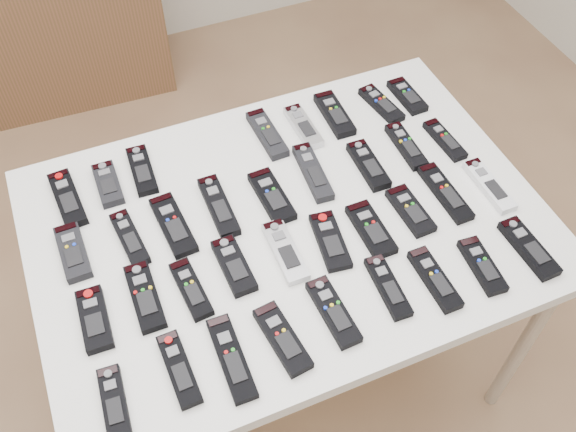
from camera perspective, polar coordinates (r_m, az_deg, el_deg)
name	(u,v)px	position (r m, az deg, el deg)	size (l,w,h in m)	color
ground	(280,379)	(2.22, -0.76, -14.25)	(4.00, 4.00, 0.00)	brown
table	(288,235)	(1.63, 0.00, -1.71)	(1.25, 0.88, 0.78)	white
remote_0	(68,199)	(1.71, -19.00, 1.46)	(0.06, 0.19, 0.02)	black
remote_1	(108,184)	(1.71, -15.71, 2.74)	(0.06, 0.14, 0.02)	black
remote_2	(142,170)	(1.73, -12.85, 3.98)	(0.05, 0.17, 0.02)	black
remote_3	(267,134)	(1.78, -1.86, 7.30)	(0.05, 0.19, 0.02)	black
remote_4	(303,127)	(1.80, 1.36, 7.93)	(0.05, 0.17, 0.02)	#B7B7BC
remote_5	(334,114)	(1.84, 4.15, 9.01)	(0.06, 0.18, 0.02)	black
remote_6	(381,104)	(1.89, 8.29, 9.81)	(0.05, 0.16, 0.02)	black
remote_7	(407,96)	(1.93, 10.54, 10.45)	(0.05, 0.15, 0.02)	black
remote_8	(73,252)	(1.60, -18.57, -3.06)	(0.06, 0.16, 0.02)	black
remote_9	(130,238)	(1.59, -13.89, -1.94)	(0.05, 0.17, 0.02)	black
remote_10	(173,225)	(1.59, -10.16, -0.79)	(0.06, 0.19, 0.02)	black
remote_11	(219,206)	(1.61, -6.18, 0.86)	(0.05, 0.19, 0.02)	black
remote_12	(272,196)	(1.62, -1.45, 1.77)	(0.06, 0.18, 0.02)	black
remote_13	(313,172)	(1.68, 2.22, 3.91)	(0.05, 0.20, 0.02)	black
remote_14	(368,165)	(1.71, 7.16, 4.51)	(0.05, 0.17, 0.02)	black
remote_15	(406,146)	(1.77, 10.45, 6.15)	(0.04, 0.17, 0.02)	black
remote_16	(445,140)	(1.81, 13.76, 6.59)	(0.04, 0.16, 0.02)	black
remote_17	(94,319)	(1.48, -16.83, -8.77)	(0.06, 0.16, 0.02)	black
remote_18	(145,296)	(1.48, -12.60, -7.00)	(0.06, 0.18, 0.02)	black
remote_19	(191,289)	(1.47, -8.61, -6.44)	(0.05, 0.16, 0.02)	black
remote_20	(234,266)	(1.50, -4.83, -4.41)	(0.06, 0.16, 0.02)	black
remote_21	(285,251)	(1.52, -0.26, -3.14)	(0.05, 0.18, 0.02)	#B7B7BC
remote_22	(330,241)	(1.54, 3.77, -2.22)	(0.06, 0.17, 0.02)	black
remote_23	(371,229)	(1.57, 7.38, -1.18)	(0.06, 0.16, 0.02)	black
remote_24	(410,211)	(1.62, 10.83, 0.48)	(0.06, 0.15, 0.02)	black
remote_25	(445,193)	(1.68, 13.80, 2.03)	(0.05, 0.20, 0.02)	black
remote_26	(489,186)	(1.72, 17.44, 2.60)	(0.05, 0.18, 0.02)	silver
remote_27	(114,403)	(1.38, -15.19, -15.74)	(0.05, 0.16, 0.02)	black
remote_28	(179,369)	(1.38, -9.66, -13.26)	(0.05, 0.17, 0.02)	black
remote_29	(232,358)	(1.38, -5.04, -12.46)	(0.05, 0.20, 0.02)	black
remote_30	(282,338)	(1.39, -0.50, -10.83)	(0.06, 0.17, 0.02)	black
remote_31	(333,312)	(1.43, 4.05, -8.49)	(0.05, 0.18, 0.02)	black
remote_32	(388,287)	(1.48, 8.87, -6.23)	(0.05, 0.17, 0.02)	black
remote_33	(435,279)	(1.51, 12.91, -5.49)	(0.05, 0.17, 0.02)	black
remote_34	(482,266)	(1.56, 16.87, -4.25)	(0.05, 0.16, 0.02)	black
remote_35	(529,248)	(1.62, 20.62, -2.68)	(0.05, 0.18, 0.02)	black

